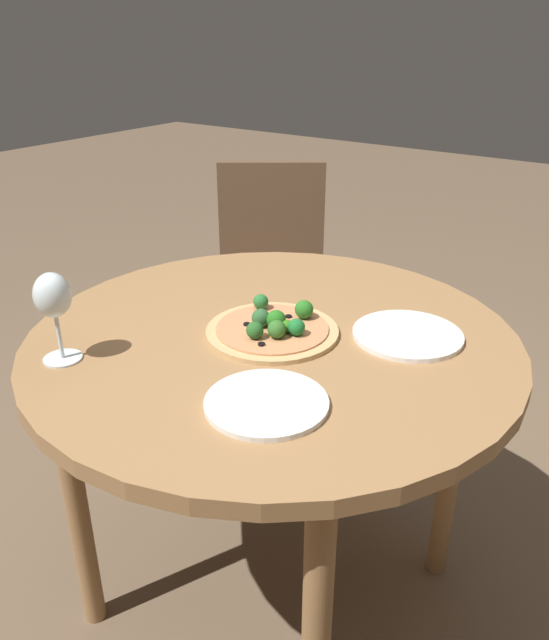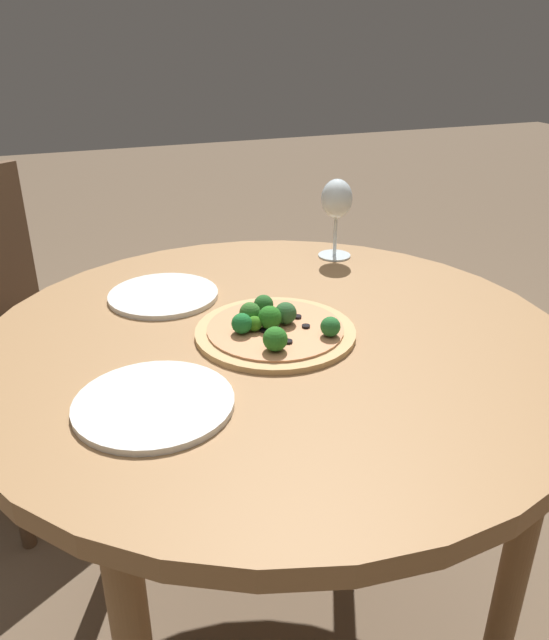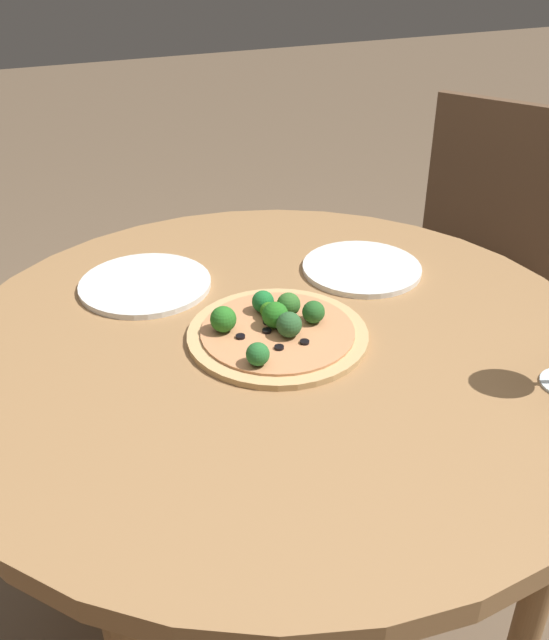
% 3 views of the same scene
% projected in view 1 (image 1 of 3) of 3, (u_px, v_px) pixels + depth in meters
% --- Properties ---
extents(ground_plane, '(12.00, 12.00, 0.00)m').
position_uv_depth(ground_plane, '(273.00, 590.00, 1.61)').
color(ground_plane, brown).
extents(dining_table, '(1.01, 1.01, 0.74)m').
position_uv_depth(dining_table, '(272.00, 367.00, 1.32)').
color(dining_table, olive).
rests_on(dining_table, ground_plane).
extents(chair, '(0.56, 0.56, 0.89)m').
position_uv_depth(chair, '(272.00, 285.00, 2.24)').
color(chair, brown).
rests_on(chair, ground_plane).
extents(pizza, '(0.27, 0.27, 0.05)m').
position_uv_depth(pizza, '(275.00, 327.00, 1.28)').
color(pizza, tan).
rests_on(pizza, dining_table).
extents(wine_glass, '(0.07, 0.07, 0.18)m').
position_uv_depth(wine_glass, '(53.00, 299.00, 1.13)').
color(wine_glass, silver).
rests_on(wine_glass, dining_table).
extents(plate_near, '(0.21, 0.21, 0.01)m').
position_uv_depth(plate_near, '(266.00, 403.00, 1.04)').
color(plate_near, silver).
rests_on(plate_near, dining_table).
extents(plate_far, '(0.22, 0.22, 0.01)m').
position_uv_depth(plate_far, '(408.00, 335.00, 1.27)').
color(plate_far, silver).
rests_on(plate_far, dining_table).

